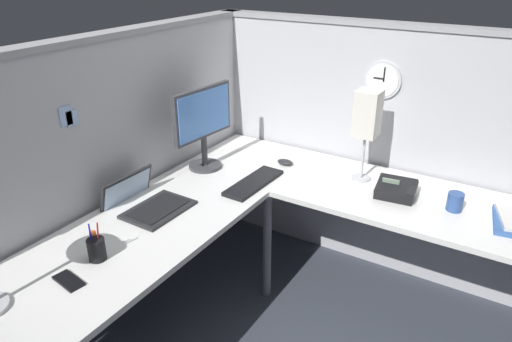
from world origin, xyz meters
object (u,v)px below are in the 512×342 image
laptop (145,202)px  coffee_mug (455,202)px  keyboard (254,183)px  wall_clock (383,80)px  cell_phone (69,281)px  office_phone (397,190)px  computer_mouse (285,162)px  monitor (203,122)px  pen_cup (96,249)px  desk_lamp_paper (367,116)px

laptop → coffee_mug: bearing=-60.1°
keyboard → wall_clock: 0.96m
cell_phone → office_phone: 1.69m
computer_mouse → office_phone: 0.72m
monitor → computer_mouse: 0.57m
computer_mouse → cell_phone: computer_mouse is taller
monitor → computer_mouse: monitor is taller
pen_cup → laptop: bearing=19.2°
office_phone → desk_lamp_paper: bearing=66.8°
monitor → desk_lamp_paper: (0.34, -0.87, 0.09)m
pen_cup → cell_phone: 0.18m
laptop → monitor: bearing=2.4°
laptop → wall_clock: bearing=-36.0°
monitor → wall_clock: bearing=-55.2°
computer_mouse → desk_lamp_paper: (0.05, -0.47, 0.37)m
keyboard → coffee_mug: (0.29, -1.03, 0.04)m
monitor → laptop: 0.62m
laptop → cell_phone: laptop is taller
keyboard → desk_lamp_paper: desk_lamp_paper is taller
pen_cup → desk_lamp_paper: size_ratio=0.34×
keyboard → pen_cup: pen_cup is taller
monitor → office_phone: monitor is taller
desk_lamp_paper → pen_cup: bearing=152.8°
pen_cup → office_phone: size_ratio=0.80×
laptop → desk_lamp_paper: size_ratio=0.73×
monitor → keyboard: size_ratio=1.16×
keyboard → coffee_mug: size_ratio=4.48×
keyboard → wall_clock: wall_clock is taller
laptop → office_phone: laptop is taller
monitor → wall_clock: size_ratio=2.27×
laptop → keyboard: (0.51, -0.35, -0.01)m
desk_lamp_paper → keyboard: bearing=127.9°
wall_clock → desk_lamp_paper: bearing=-177.5°
cell_phone → office_phone: bearing=-24.0°
pen_cup → desk_lamp_paper: bearing=-27.2°
monitor → cell_phone: 1.23m
computer_mouse → office_phone: size_ratio=0.46×
laptop → coffee_mug: (0.80, -1.39, 0.02)m
computer_mouse → office_phone: bearing=-94.3°
wall_clock → coffee_mug: bearing=-123.3°
cell_phone → coffee_mug: (1.42, -1.21, 0.04)m
computer_mouse → wall_clock: 0.76m
monitor → coffee_mug: monitor is taller
computer_mouse → desk_lamp_paper: desk_lamp_paper is taller
monitor → cell_phone: bearing=-170.3°
computer_mouse → coffee_mug: 1.01m
laptop → coffee_mug: 1.60m
laptop → wall_clock: 1.51m
pen_cup → wall_clock: bearing=-23.0°
coffee_mug → wall_clock: 0.81m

